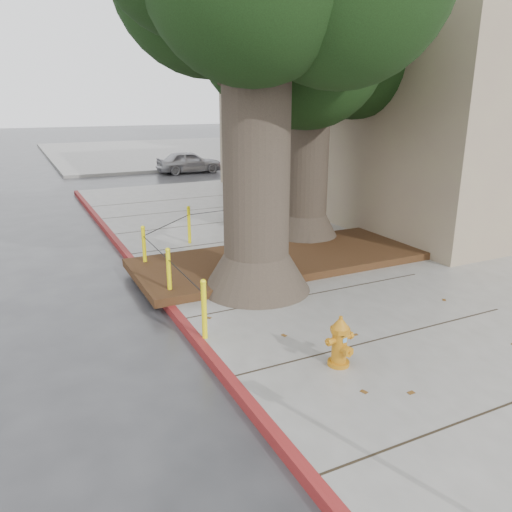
{
  "coord_description": "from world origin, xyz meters",
  "views": [
    {
      "loc": [
        -4.21,
        -5.26,
        3.59
      ],
      "look_at": [
        -0.72,
        1.85,
        1.1
      ],
      "focal_mm": 35.0,
      "sensor_mm": 36.0,
      "label": 1
    }
  ],
  "objects": [
    {
      "name": "tree_far",
      "position": [
        2.64,
        5.32,
        5.02
      ],
      "size": [
        4.5,
        3.8,
        7.17
      ],
      "color": "#4C3F33",
      "rests_on": "sidewalk_main"
    },
    {
      "name": "car_red",
      "position": [
        7.75,
        19.16,
        0.58
      ],
      "size": [
        3.57,
        1.42,
        1.16
      ],
      "primitive_type": "imported",
      "rotation": [
        0.0,
        0.0,
        1.63
      ],
      "color": "maroon",
      "rests_on": "ground"
    },
    {
      "name": "sidewalk_main",
      "position": [
        6.0,
        2.5,
        0.07
      ],
      "size": [
        16.0,
        26.0,
        0.15
      ],
      "primitive_type": "cube",
      "color": "slate",
      "rests_on": "ground"
    },
    {
      "name": "fire_hydrant",
      "position": [
        -0.56,
        -0.35,
        0.5
      ],
      "size": [
        0.38,
        0.35,
        0.72
      ],
      "rotation": [
        0.0,
        0.0,
        0.1
      ],
      "color": "#C57914",
      "rests_on": "sidewalk_main"
    },
    {
      "name": "car_silver",
      "position": [
        4.03,
        19.33,
        0.56
      ],
      "size": [
        3.31,
        1.43,
        1.11
      ],
      "primitive_type": "imported",
      "rotation": [
        0.0,
        0.0,
        1.53
      ],
      "color": "#A1A1A5",
      "rests_on": "ground"
    },
    {
      "name": "building_side_white",
      "position": [
        16.0,
        26.0,
        4.5
      ],
      "size": [
        10.0,
        10.0,
        9.0
      ],
      "primitive_type": "cube",
      "color": "silver",
      "rests_on": "ground"
    },
    {
      "name": "sidewalk_far",
      "position": [
        6.0,
        30.0,
        0.07
      ],
      "size": [
        16.0,
        20.0,
        0.15
      ],
      "primitive_type": "cube",
      "color": "slate",
      "rests_on": "ground"
    },
    {
      "name": "planter_bed",
      "position": [
        0.9,
        3.9,
        0.23
      ],
      "size": [
        6.4,
        2.6,
        0.16
      ],
      "primitive_type": "cube",
      "color": "black",
      "rests_on": "sidewalk_main"
    },
    {
      "name": "curb_red",
      "position": [
        -2.0,
        2.5,
        0.07
      ],
      "size": [
        0.14,
        26.0,
        0.16
      ],
      "primitive_type": "cube",
      "color": "maroon",
      "rests_on": "ground"
    },
    {
      "name": "building_corner",
      "position": [
        10.0,
        8.5,
        5.0
      ],
      "size": [
        12.0,
        13.0,
        10.0
      ],
      "primitive_type": "cube",
      "color": "gray",
      "rests_on": "ground"
    },
    {
      "name": "building_side_grey",
      "position": [
        22.0,
        32.0,
        6.0
      ],
      "size": [
        12.0,
        14.0,
        12.0
      ],
      "primitive_type": "cube",
      "color": "slate",
      "rests_on": "ground"
    },
    {
      "name": "ground",
      "position": [
        0.0,
        0.0,
        0.0
      ],
      "size": [
        140.0,
        140.0,
        0.0
      ],
      "primitive_type": "plane",
      "color": "#28282B",
      "rests_on": "ground"
    },
    {
      "name": "bollard_ring",
      "position": [
        -0.87,
        4.38,
        0.66
      ],
      "size": [
        3.79,
        5.39,
        0.95
      ],
      "color": "#FCEC0E",
      "rests_on": "sidewalk_main"
    }
  ]
}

